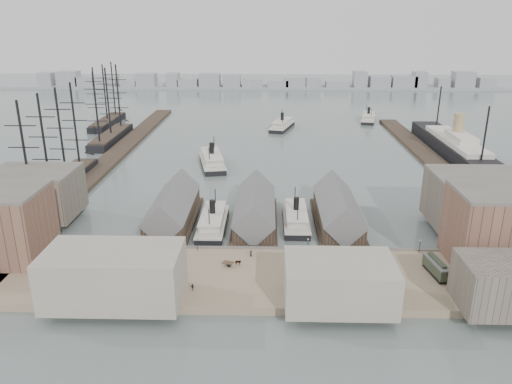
{
  "coord_description": "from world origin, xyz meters",
  "views": [
    {
      "loc": [
        4.17,
        -129.43,
        62.41
      ],
      "look_at": [
        0.0,
        30.0,
        6.0
      ],
      "focal_mm": 35.0,
      "sensor_mm": 36.0,
      "label": 1
    }
  ],
  "objects_px": {
    "ocean_steamer": "(456,147)",
    "tram": "(436,268)",
    "ferry_docked_west": "(213,221)",
    "horse_cart_center": "(234,263)",
    "horse_cart_left": "(137,255)",
    "horse_cart_right": "(351,276)"
  },
  "relations": [
    {
      "from": "tram",
      "to": "horse_cart_center",
      "type": "relative_size",
      "value": 2.2
    },
    {
      "from": "horse_cart_center",
      "to": "ocean_steamer",
      "type": "bearing_deg",
      "value": -23.37
    },
    {
      "from": "tram",
      "to": "horse_cart_center",
      "type": "height_order",
      "value": "tram"
    },
    {
      "from": "horse_cart_right",
      "to": "ocean_steamer",
      "type": "bearing_deg",
      "value": -36.85
    },
    {
      "from": "horse_cart_left",
      "to": "horse_cart_right",
      "type": "bearing_deg",
      "value": -75.13
    },
    {
      "from": "ocean_steamer",
      "to": "tram",
      "type": "xyz_separation_m",
      "value": [
        -46.34,
        -119.51,
        -0.42
      ]
    },
    {
      "from": "ocean_steamer",
      "to": "horse_cart_center",
      "type": "xyz_separation_m",
      "value": [
        -96.35,
        -115.94,
        -1.56
      ]
    },
    {
      "from": "ferry_docked_west",
      "to": "horse_cart_center",
      "type": "bearing_deg",
      "value": -73.07
    },
    {
      "from": "tram",
      "to": "horse_cart_center",
      "type": "xyz_separation_m",
      "value": [
        -50.01,
        3.57,
        -1.14
      ]
    },
    {
      "from": "horse_cart_left",
      "to": "horse_cart_center",
      "type": "relative_size",
      "value": 0.99
    },
    {
      "from": "horse_cart_center",
      "to": "horse_cart_right",
      "type": "xyz_separation_m",
      "value": [
        28.75,
        -6.25,
        0.03
      ]
    },
    {
      "from": "ferry_docked_west",
      "to": "ocean_steamer",
      "type": "relative_size",
      "value": 0.27
    },
    {
      "from": "ocean_steamer",
      "to": "horse_cart_right",
      "type": "bearing_deg",
      "value": -118.96
    },
    {
      "from": "ocean_steamer",
      "to": "horse_cart_left",
      "type": "bearing_deg",
      "value": -137.39
    },
    {
      "from": "tram",
      "to": "horse_cart_right",
      "type": "xyz_separation_m",
      "value": [
        -21.26,
        -2.68,
        -1.11
      ]
    },
    {
      "from": "ferry_docked_west",
      "to": "ocean_steamer",
      "type": "bearing_deg",
      "value": 39.81
    },
    {
      "from": "ferry_docked_west",
      "to": "horse_cart_left",
      "type": "height_order",
      "value": "ferry_docked_west"
    },
    {
      "from": "ocean_steamer",
      "to": "horse_cart_center",
      "type": "bearing_deg",
      "value": -129.73
    },
    {
      "from": "ferry_docked_west",
      "to": "horse_cart_left",
      "type": "relative_size",
      "value": 5.63
    },
    {
      "from": "tram",
      "to": "horse_cart_center",
      "type": "bearing_deg",
      "value": 167.48
    },
    {
      "from": "ferry_docked_west",
      "to": "horse_cart_right",
      "type": "xyz_separation_m",
      "value": [
        37.4,
        -34.66,
        0.51
      ]
    },
    {
      "from": "horse_cart_right",
      "to": "horse_cart_center",
      "type": "bearing_deg",
      "value": 69.84
    }
  ]
}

